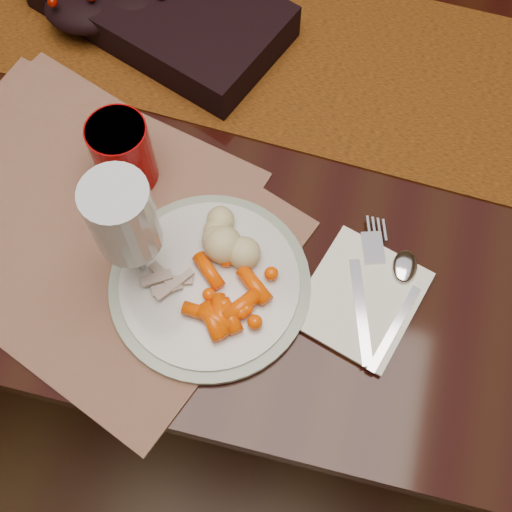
% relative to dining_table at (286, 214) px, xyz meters
% --- Properties ---
extents(floor, '(5.00, 5.00, 0.00)m').
position_rel_dining_table_xyz_m(floor, '(0.00, 0.00, -0.38)').
color(floor, black).
rests_on(floor, ground).
extents(dining_table, '(1.80, 1.00, 0.75)m').
position_rel_dining_table_xyz_m(dining_table, '(0.00, 0.00, 0.00)').
color(dining_table, black).
rests_on(dining_table, floor).
extents(table_runner, '(1.61, 0.43, 0.00)m').
position_rel_dining_table_xyz_m(table_runner, '(0.03, 0.06, 0.38)').
color(table_runner, '#3D2005').
rests_on(table_runner, dining_table).
extents(centerpiece, '(0.42, 0.31, 0.07)m').
position_rel_dining_table_xyz_m(centerpiece, '(-0.23, 0.08, 0.42)').
color(centerpiece, black).
rests_on(centerpiece, table_runner).
extents(placemat_main, '(0.59, 0.52, 0.00)m').
position_rel_dining_table_xyz_m(placemat_main, '(-0.22, -0.28, 0.38)').
color(placemat_main, brown).
rests_on(placemat_main, dining_table).
extents(placemat_second, '(0.48, 0.40, 0.00)m').
position_rel_dining_table_xyz_m(placemat_second, '(-0.24, -0.24, 0.38)').
color(placemat_second, '#9D5D43').
rests_on(placemat_second, dining_table).
extents(dinner_plate, '(0.30, 0.30, 0.01)m').
position_rel_dining_table_xyz_m(dinner_plate, '(-0.04, -0.32, 0.39)').
color(dinner_plate, silver).
rests_on(dinner_plate, placemat_main).
extents(baby_carrots, '(0.12, 0.11, 0.02)m').
position_rel_dining_table_xyz_m(baby_carrots, '(-0.01, -0.35, 0.40)').
color(baby_carrots, '#FF4F00').
rests_on(baby_carrots, dinner_plate).
extents(mashed_potatoes, '(0.09, 0.08, 0.05)m').
position_rel_dining_table_xyz_m(mashed_potatoes, '(-0.03, -0.26, 0.42)').
color(mashed_potatoes, '#DBCB86').
rests_on(mashed_potatoes, dinner_plate).
extents(turkey_shreds, '(0.08, 0.08, 0.02)m').
position_rel_dining_table_xyz_m(turkey_shreds, '(-0.09, -0.34, 0.40)').
color(turkey_shreds, '#B0978D').
rests_on(turkey_shreds, dinner_plate).
extents(napkin, '(0.17, 0.18, 0.01)m').
position_rel_dining_table_xyz_m(napkin, '(0.15, -0.29, 0.38)').
color(napkin, white).
rests_on(napkin, placemat_main).
extents(fork, '(0.08, 0.17, 0.00)m').
position_rel_dining_table_xyz_m(fork, '(0.15, -0.29, 0.39)').
color(fork, silver).
rests_on(fork, napkin).
extents(spoon, '(0.08, 0.16, 0.00)m').
position_rel_dining_table_xyz_m(spoon, '(0.19, -0.30, 0.39)').
color(spoon, silver).
rests_on(spoon, napkin).
extents(red_cup, '(0.08, 0.08, 0.10)m').
position_rel_dining_table_xyz_m(red_cup, '(-0.19, -0.19, 0.43)').
color(red_cup, '#8B0000').
rests_on(red_cup, placemat_main).
extents(wine_glass, '(0.08, 0.08, 0.20)m').
position_rel_dining_table_xyz_m(wine_glass, '(-0.12, -0.32, 0.48)').
color(wine_glass, '#9DB3C2').
rests_on(wine_glass, dining_table).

